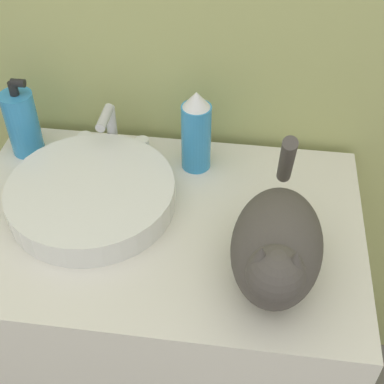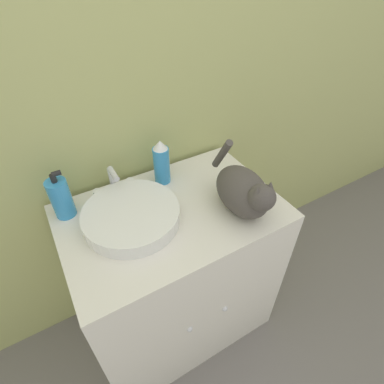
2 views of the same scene
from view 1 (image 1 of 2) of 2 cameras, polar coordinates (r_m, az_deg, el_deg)
vanity_cabinet at (r=1.41m, az=-2.73°, el=-14.44°), size 0.82×0.56×0.81m
sink_basin at (r=1.13m, az=-10.68°, el=-0.27°), size 0.35×0.35×0.06m
faucet at (r=1.24m, az=-8.61°, el=6.29°), size 0.17×0.10×0.13m
cat at (r=0.93m, az=9.02°, el=-5.87°), size 0.17×0.36×0.24m
soap_bottle at (r=1.27m, az=-17.64°, el=7.07°), size 0.07×0.07×0.19m
spray_bottle at (r=1.16m, az=0.45°, el=6.45°), size 0.07×0.07×0.19m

